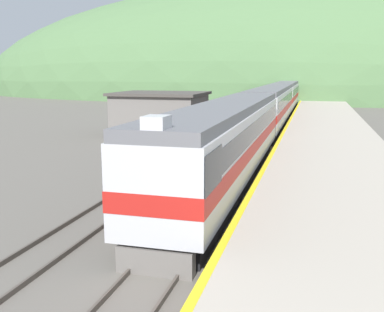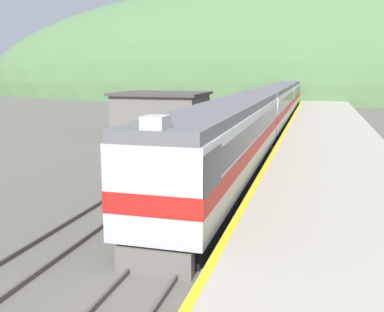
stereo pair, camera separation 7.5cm
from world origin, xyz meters
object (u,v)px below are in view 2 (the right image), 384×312
at_px(carriage_fifth, 300,85).
at_px(carriage_fourth, 296,89).
at_px(express_train_lead_car, 227,141).
at_px(carriage_second, 273,106).
at_px(carriage_third, 288,95).

bearing_deg(carriage_fifth, carriage_fourth, -90.00).
xyz_separation_m(express_train_lead_car, carriage_fifth, (0.00, 92.43, -0.01)).
xyz_separation_m(carriage_second, carriage_third, (0.00, 23.09, 0.00)).
bearing_deg(carriage_fifth, carriage_third, -90.00).
bearing_deg(carriage_fifth, carriage_second, -90.00).
bearing_deg(carriage_third, carriage_second, -90.00).
bearing_deg(carriage_second, carriage_fourth, 90.00).
xyz_separation_m(carriage_third, carriage_fourth, (0.00, 23.09, 0.00)).
xyz_separation_m(carriage_third, carriage_fifth, (0.00, 46.19, 0.00)).
height_order(carriage_fourth, carriage_fifth, same).
height_order(carriage_third, carriage_fourth, same).
bearing_deg(carriage_fourth, carriage_fifth, 90.00).
bearing_deg(express_train_lead_car, carriage_fifth, 90.00).
height_order(carriage_second, carriage_fourth, same).
relative_size(express_train_lead_car, carriage_fourth, 0.98).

